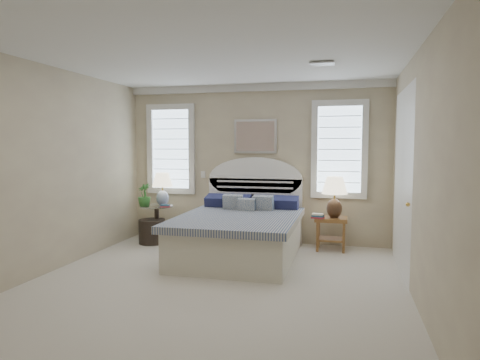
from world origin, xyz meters
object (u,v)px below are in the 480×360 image
Objects in this scene: floor_pot at (152,231)px; lamp_left at (162,185)px; lamp_right at (335,192)px; side_table_left at (157,220)px; bed at (241,231)px; nightstand_right at (331,226)px.

floor_pot is 0.78× the size of lamp_left.
floor_pot is 0.68× the size of lamp_right.
bed is at bearing -19.74° from side_table_left.
lamp_left is 0.87× the size of lamp_right.
side_table_left is 1.19× the size of nightstand_right.
nightstand_right is 2.99m from floor_pot.
lamp_left is at bearing 157.94° from bed.
side_table_left is 0.23m from floor_pot.
side_table_left is 1.10× the size of lamp_left.
lamp_right reaches higher than floor_pot.
bed is 3.47× the size of lamp_right.
lamp_right is at bearing 1.53° from side_table_left.
bed reaches higher than side_table_left.
nightstand_right reaches higher than floor_pot.
bed reaches higher than lamp_left.
nightstand_right is 1.18× the size of floor_pot.
lamp_left reaches higher than side_table_left.
side_table_left is 3.05m from lamp_right.
bed is 3.97× the size of lamp_left.
lamp_right reaches higher than side_table_left.
lamp_right is at bearing 0.85° from lamp_left.
lamp_left reaches higher than lamp_right.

